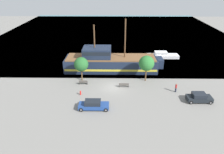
# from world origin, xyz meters

# --- Properties ---
(ground_plane) EXTENTS (160.00, 160.00, 0.00)m
(ground_plane) POSITION_xyz_m (0.00, 0.00, 0.00)
(ground_plane) COLOR gray
(water_surface) EXTENTS (80.00, 80.00, 0.00)m
(water_surface) POSITION_xyz_m (0.00, 44.00, 0.00)
(water_surface) COLOR teal
(water_surface) RESTS_ON ground
(pirate_ship) EXTENTS (20.87, 5.49, 10.99)m
(pirate_ship) POSITION_xyz_m (-0.95, 8.42, 1.87)
(pirate_ship) COLOR #192338
(pirate_ship) RESTS_ON water_surface
(moored_boat_dockside) EXTENTS (7.68, 2.43, 1.56)m
(moored_boat_dockside) POSITION_xyz_m (12.14, 16.60, 0.58)
(moored_boat_dockside) COLOR silver
(moored_boat_dockside) RESTS_ON water_surface
(parked_car_curb_front) EXTENTS (3.98, 1.93, 1.50)m
(parked_car_curb_front) POSITION_xyz_m (13.90, -4.75, 0.73)
(parked_car_curb_front) COLOR black
(parked_car_curb_front) RESTS_ON ground_plane
(parked_car_curb_mid) EXTENTS (4.64, 1.80, 1.44)m
(parked_car_curb_mid) POSITION_xyz_m (-3.03, -7.20, 0.71)
(parked_car_curb_mid) COLOR navy
(parked_car_curb_mid) RESTS_ON ground_plane
(fire_hydrant) EXTENTS (0.42, 0.25, 0.76)m
(fire_hydrant) POSITION_xyz_m (-5.69, -2.82, 0.41)
(fire_hydrant) COLOR red
(fire_hydrant) RESTS_ON ground_plane
(bench_promenade_east) EXTENTS (1.83, 0.45, 0.85)m
(bench_promenade_east) POSITION_xyz_m (1.86, 0.17, 0.44)
(bench_promenade_east) COLOR #4C4742
(bench_promenade_east) RESTS_ON ground_plane
(bench_promenade_west) EXTENTS (1.60, 0.45, 0.85)m
(bench_promenade_west) POSITION_xyz_m (-5.76, 1.22, 0.43)
(bench_promenade_west) COLOR #4C4742
(bench_promenade_west) RESTS_ON ground_plane
(pedestrian_walking_near) EXTENTS (0.32, 0.32, 1.65)m
(pedestrian_walking_near) POSITION_xyz_m (10.95, -1.56, 0.83)
(pedestrian_walking_near) COLOR #232838
(pedestrian_walking_near) RESTS_ON ground_plane
(tree_row_east) EXTENTS (2.74, 2.74, 4.72)m
(tree_row_east) POSITION_xyz_m (-6.24, 3.07, 3.33)
(tree_row_east) COLOR brown
(tree_row_east) RESTS_ON ground_plane
(tree_row_mideast) EXTENTS (2.95, 2.95, 5.10)m
(tree_row_mideast) POSITION_xyz_m (6.20, 3.06, 3.62)
(tree_row_mideast) COLOR brown
(tree_row_mideast) RESTS_ON ground_plane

